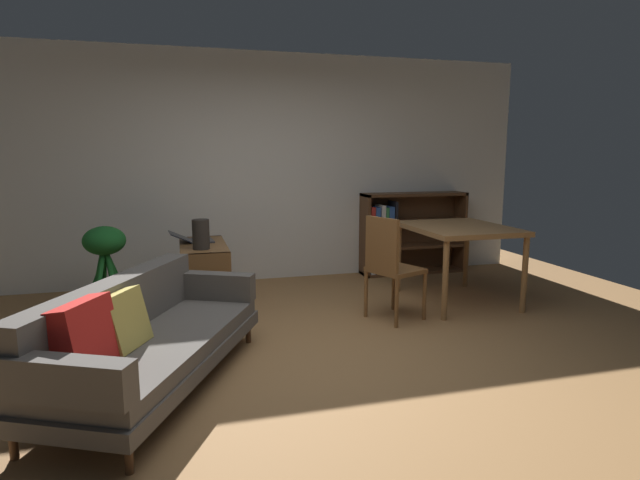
{
  "coord_description": "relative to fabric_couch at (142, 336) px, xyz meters",
  "views": [
    {
      "loc": [
        -0.94,
        -3.54,
        1.53
      ],
      "look_at": [
        0.2,
        0.55,
        0.82
      ],
      "focal_mm": 29.11,
      "sensor_mm": 36.0,
      "label": 1
    }
  ],
  "objects": [
    {
      "name": "ground_plane",
      "position": [
        1.19,
        0.14,
        -0.36
      ],
      "size": [
        8.16,
        8.16,
        0.0
      ],
      "primitive_type": "plane",
      "color": "#9E7042"
    },
    {
      "name": "back_wall_panel",
      "position": [
        1.19,
        2.84,
        0.99
      ],
      "size": [
        6.8,
        0.1,
        2.7
      ],
      "primitive_type": "cube",
      "color": "silver",
      "rests_on": "ground_plane"
    },
    {
      "name": "fabric_couch",
      "position": [
        0.0,
        0.0,
        0.0
      ],
      "size": [
        1.55,
        2.09,
        0.74
      ],
      "color": "#56351E",
      "rests_on": "ground_plane"
    },
    {
      "name": "media_console",
      "position": [
        0.49,
        1.85,
        -0.05
      ],
      "size": [
        0.45,
        1.04,
        0.63
      ],
      "color": "brown",
      "rests_on": "ground_plane"
    },
    {
      "name": "open_laptop",
      "position": [
        0.4,
        2.02,
        0.3
      ],
      "size": [
        0.46,
        0.35,
        0.11
      ],
      "color": "#333338",
      "rests_on": "media_console"
    },
    {
      "name": "desk_speaker",
      "position": [
        0.46,
        1.58,
        0.41
      ],
      "size": [
        0.16,
        0.16,
        0.28
      ],
      "color": "#2D2823",
      "rests_on": "media_console"
    },
    {
      "name": "potted_floor_plant",
      "position": [
        -0.44,
        1.87,
        0.14
      ],
      "size": [
        0.4,
        0.48,
        0.84
      ],
      "color": "brown",
      "rests_on": "ground_plane"
    },
    {
      "name": "dining_table",
      "position": [
        3.03,
        1.27,
        0.35
      ],
      "size": [
        0.95,
        1.15,
        0.8
      ],
      "color": "olive",
      "rests_on": "ground_plane"
    },
    {
      "name": "dining_chair_near",
      "position": [
        2.11,
        0.89,
        0.18
      ],
      "size": [
        0.54,
        0.56,
        0.97
      ],
      "color": "brown",
      "rests_on": "ground_plane"
    },
    {
      "name": "bookshelf",
      "position": [
        3.08,
        2.65,
        0.16
      ],
      "size": [
        1.36,
        0.32,
        1.04
      ],
      "color": "#56351E",
      "rests_on": "ground_plane"
    }
  ]
}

